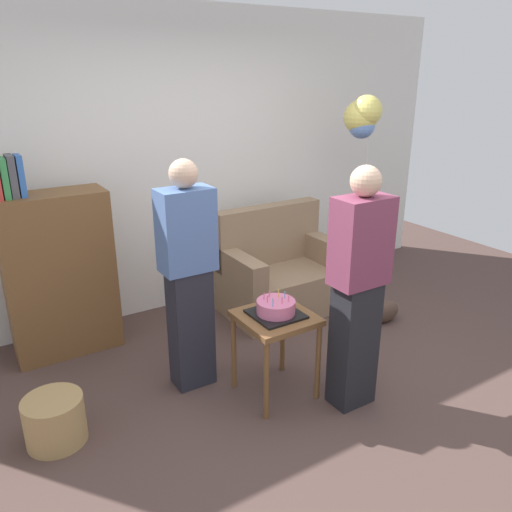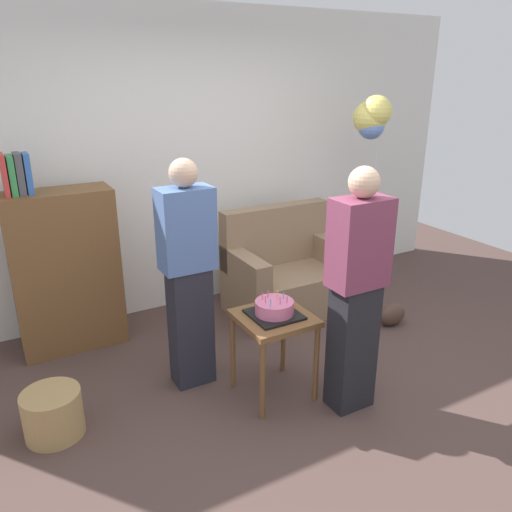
{
  "view_description": "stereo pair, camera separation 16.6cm",
  "coord_description": "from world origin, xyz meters",
  "px_view_note": "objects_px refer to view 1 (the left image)",
  "views": [
    {
      "loc": [
        -1.87,
        -2.25,
        2.15
      ],
      "look_at": [
        -0.13,
        0.52,
        0.95
      ],
      "focal_mm": 35.66,
      "sensor_mm": 36.0,
      "label": 1
    },
    {
      "loc": [
        -1.72,
        -2.33,
        2.15
      ],
      "look_at": [
        -0.13,
        0.52,
        0.95
      ],
      "focal_mm": 35.66,
      "sensor_mm": 36.0,
      "label": 2
    }
  ],
  "objects_px": {
    "birthday_cake": "(276,308)",
    "person_holding_cake": "(358,290)",
    "person_blowing_candles": "(188,276)",
    "handbag": "(386,312)",
    "couch": "(280,274)",
    "bookshelf": "(59,273)",
    "wicker_basket": "(55,420)",
    "balloon_bunch": "(363,117)",
    "side_table": "(276,327)"
  },
  "relations": [
    {
      "from": "bookshelf",
      "to": "handbag",
      "type": "xyz_separation_m",
      "value": [
        2.54,
        -1.03,
        -0.57
      ]
    },
    {
      "from": "birthday_cake",
      "to": "couch",
      "type": "bearing_deg",
      "value": 54.08
    },
    {
      "from": "couch",
      "to": "side_table",
      "type": "bearing_deg",
      "value": -125.92
    },
    {
      "from": "bookshelf",
      "to": "wicker_basket",
      "type": "distance_m",
      "value": 1.26
    },
    {
      "from": "handbag",
      "to": "person_blowing_candles",
      "type": "bearing_deg",
      "value": 177.96
    },
    {
      "from": "balloon_bunch",
      "to": "bookshelf",
      "type": "bearing_deg",
      "value": 171.94
    },
    {
      "from": "couch",
      "to": "wicker_basket",
      "type": "distance_m",
      "value": 2.38
    },
    {
      "from": "birthday_cake",
      "to": "wicker_basket",
      "type": "xyz_separation_m",
      "value": [
        -1.42,
        0.29,
        -0.51
      ]
    },
    {
      "from": "side_table",
      "to": "person_holding_cake",
      "type": "xyz_separation_m",
      "value": [
        0.38,
        -0.36,
        0.32
      ]
    },
    {
      "from": "person_blowing_candles",
      "to": "person_holding_cake",
      "type": "bearing_deg",
      "value": -61.18
    },
    {
      "from": "balloon_bunch",
      "to": "side_table",
      "type": "bearing_deg",
      "value": -148.21
    },
    {
      "from": "person_blowing_candles",
      "to": "balloon_bunch",
      "type": "height_order",
      "value": "balloon_bunch"
    },
    {
      "from": "side_table",
      "to": "birthday_cake",
      "type": "relative_size",
      "value": 1.89
    },
    {
      "from": "couch",
      "to": "birthday_cake",
      "type": "bearing_deg",
      "value": -125.92
    },
    {
      "from": "bookshelf",
      "to": "wicker_basket",
      "type": "bearing_deg",
      "value": -106.48
    },
    {
      "from": "person_blowing_candles",
      "to": "handbag",
      "type": "bearing_deg",
      "value": -19.46
    },
    {
      "from": "person_holding_cake",
      "to": "handbag",
      "type": "relative_size",
      "value": 5.82
    },
    {
      "from": "person_blowing_candles",
      "to": "handbag",
      "type": "xyz_separation_m",
      "value": [
        1.88,
        -0.07,
        -0.73
      ]
    },
    {
      "from": "couch",
      "to": "birthday_cake",
      "type": "relative_size",
      "value": 3.44
    },
    {
      "from": "person_holding_cake",
      "to": "bookshelf",
      "type": "bearing_deg",
      "value": -58.85
    },
    {
      "from": "wicker_basket",
      "to": "balloon_bunch",
      "type": "distance_m",
      "value": 3.51
    },
    {
      "from": "balloon_bunch",
      "to": "couch",
      "type": "bearing_deg",
      "value": 172.12
    },
    {
      "from": "handbag",
      "to": "balloon_bunch",
      "type": "height_order",
      "value": "balloon_bunch"
    },
    {
      "from": "bookshelf",
      "to": "balloon_bunch",
      "type": "xyz_separation_m",
      "value": [
        2.72,
        -0.38,
        1.08
      ]
    },
    {
      "from": "side_table",
      "to": "wicker_basket",
      "type": "xyz_separation_m",
      "value": [
        -1.42,
        0.29,
        -0.36
      ]
    },
    {
      "from": "bookshelf",
      "to": "side_table",
      "type": "xyz_separation_m",
      "value": [
        1.09,
        -1.39,
        -0.16
      ]
    },
    {
      "from": "side_table",
      "to": "person_blowing_candles",
      "type": "distance_m",
      "value": 0.68
    },
    {
      "from": "bookshelf",
      "to": "person_holding_cake",
      "type": "bearing_deg",
      "value": -49.8
    },
    {
      "from": "couch",
      "to": "handbag",
      "type": "relative_size",
      "value": 3.93
    },
    {
      "from": "person_blowing_candles",
      "to": "person_holding_cake",
      "type": "relative_size",
      "value": 1.0
    },
    {
      "from": "birthday_cake",
      "to": "person_holding_cake",
      "type": "xyz_separation_m",
      "value": [
        0.38,
        -0.36,
        0.18
      ]
    },
    {
      "from": "birthday_cake",
      "to": "person_blowing_candles",
      "type": "distance_m",
      "value": 0.63
    },
    {
      "from": "person_holding_cake",
      "to": "balloon_bunch",
      "type": "relative_size",
      "value": 0.84
    },
    {
      "from": "handbag",
      "to": "couch",
      "type": "bearing_deg",
      "value": 130.1
    },
    {
      "from": "bookshelf",
      "to": "person_holding_cake",
      "type": "distance_m",
      "value": 2.29
    },
    {
      "from": "side_table",
      "to": "person_blowing_candles",
      "type": "xyz_separation_m",
      "value": [
        -0.43,
        0.42,
        0.32
      ]
    },
    {
      "from": "birthday_cake",
      "to": "side_table",
      "type": "bearing_deg",
      "value": 39.52
    },
    {
      "from": "person_blowing_candles",
      "to": "person_holding_cake",
      "type": "distance_m",
      "value": 1.13
    },
    {
      "from": "person_blowing_candles",
      "to": "handbag",
      "type": "relative_size",
      "value": 5.82
    },
    {
      "from": "handbag",
      "to": "balloon_bunch",
      "type": "relative_size",
      "value": 0.14
    },
    {
      "from": "side_table",
      "to": "balloon_bunch",
      "type": "distance_m",
      "value": 2.27
    },
    {
      "from": "person_holding_cake",
      "to": "balloon_bunch",
      "type": "bearing_deg",
      "value": -141.29
    },
    {
      "from": "person_holding_cake",
      "to": "handbag",
      "type": "bearing_deg",
      "value": -155.22
    },
    {
      "from": "person_holding_cake",
      "to": "handbag",
      "type": "xyz_separation_m",
      "value": [
        1.07,
        0.71,
        -0.73
      ]
    },
    {
      "from": "couch",
      "to": "birthday_cake",
      "type": "height_order",
      "value": "couch"
    },
    {
      "from": "birthday_cake",
      "to": "person_holding_cake",
      "type": "distance_m",
      "value": 0.55
    },
    {
      "from": "bookshelf",
      "to": "balloon_bunch",
      "type": "distance_m",
      "value": 2.95
    },
    {
      "from": "bookshelf",
      "to": "person_blowing_candles",
      "type": "height_order",
      "value": "person_blowing_candles"
    },
    {
      "from": "handbag",
      "to": "bookshelf",
      "type": "bearing_deg",
      "value": 157.9
    },
    {
      "from": "person_blowing_candles",
      "to": "wicker_basket",
      "type": "bearing_deg",
      "value": 170.31
    }
  ]
}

